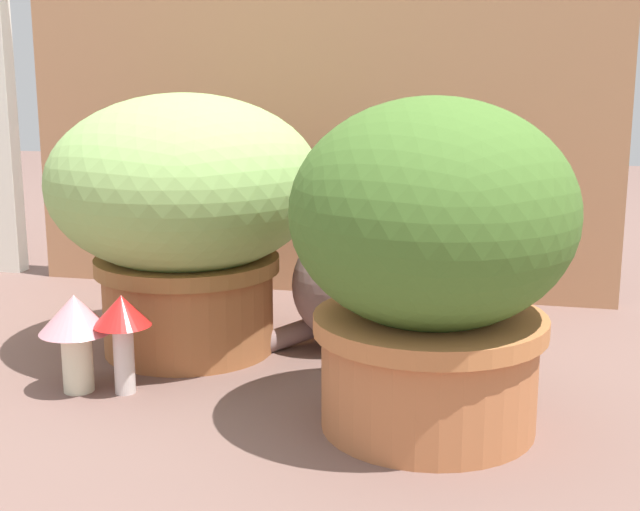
% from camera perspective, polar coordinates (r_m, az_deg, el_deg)
% --- Properties ---
extents(ground_plane, '(6.00, 6.00, 0.00)m').
position_cam_1_polar(ground_plane, '(1.38, -6.46, -7.55)').
color(ground_plane, brown).
extents(cardboard_backdrop, '(1.20, 0.03, 0.83)m').
position_cam_1_polar(cardboard_backdrop, '(1.79, -0.33, 10.62)').
color(cardboard_backdrop, tan).
rests_on(cardboard_backdrop, ground).
extents(grass_planter, '(0.44, 0.44, 0.42)m').
position_cam_1_polar(grass_planter, '(1.44, -8.60, 3.08)').
color(grass_planter, '#AC673A').
rests_on(grass_planter, ground).
extents(leafy_planter, '(0.36, 0.36, 0.43)m').
position_cam_1_polar(leafy_planter, '(1.13, 7.17, 0.04)').
color(leafy_planter, '#BB6F42').
rests_on(leafy_planter, ground).
extents(cat, '(0.36, 0.30, 0.32)m').
position_cam_1_polar(cat, '(1.49, 3.45, -1.09)').
color(cat, gray).
rests_on(cat, ground).
extents(mushroom_ornament_red, '(0.08, 0.08, 0.15)m').
position_cam_1_polar(mushroom_ornament_red, '(1.29, -12.55, -4.13)').
color(mushroom_ornament_red, silver).
rests_on(mushroom_ornament_red, ground).
extents(mushroom_ornament_pink, '(0.10, 0.10, 0.14)m').
position_cam_1_polar(mushroom_ornament_pink, '(1.32, -15.39, -4.27)').
color(mushroom_ornament_pink, '#E9E6C5').
rests_on(mushroom_ornament_pink, ground).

